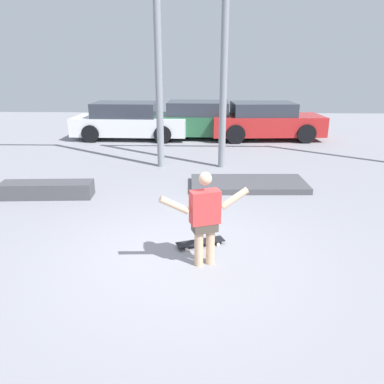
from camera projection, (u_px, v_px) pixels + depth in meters
name	position (u px, v px, depth m)	size (l,w,h in m)	color
ground_plane	(180.00, 255.00, 5.95)	(36.00, 36.00, 0.00)	gray
skateboarder	(205.00, 216.00, 5.44)	(1.32, 0.54, 1.45)	#DBAD89
skateboard	(200.00, 242.00, 6.25)	(0.83, 0.49, 0.08)	black
grind_box	(47.00, 190.00, 8.48)	(2.05, 0.53, 0.35)	#47474C
manual_pad	(248.00, 184.00, 9.23)	(2.81, 1.28, 0.14)	#47474C
canopy_support_left	(42.00, 23.00, 9.90)	(6.33, 0.20, 6.32)	gray
canopy_support_right	(344.00, 22.00, 9.67)	(6.33, 0.20, 6.32)	gray
parked_car_white	(129.00, 121.00, 14.91)	(4.52, 2.00, 1.43)	white
parked_car_green	(202.00, 120.00, 15.11)	(4.42, 2.09, 1.45)	#28603D
parked_car_red	(265.00, 121.00, 14.83)	(4.45, 2.20, 1.44)	red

